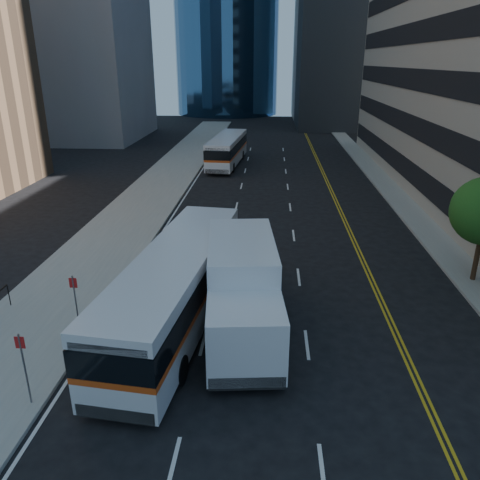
{
  "coord_description": "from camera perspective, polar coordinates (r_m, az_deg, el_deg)",
  "views": [
    {
      "loc": [
        -1.08,
        -13.44,
        10.21
      ],
      "look_at": [
        -2.32,
        5.74,
        2.8
      ],
      "focal_mm": 35.0,
      "sensor_mm": 36.0,
      "label": 1
    }
  ],
  "objects": [
    {
      "name": "ground",
      "position": [
        16.91,
        6.88,
        -16.23
      ],
      "size": [
        160.0,
        160.0,
        0.0
      ],
      "primitive_type": "plane",
      "color": "black",
      "rests_on": "ground"
    },
    {
      "name": "box_truck",
      "position": [
        18.12,
        0.31,
        -6.19
      ],
      "size": [
        3.31,
        7.76,
        3.61
      ],
      "rotation": [
        0.0,
        0.0,
        0.1
      ],
      "color": "silver",
      "rests_on": "ground"
    },
    {
      "name": "bus_front",
      "position": [
        19.05,
        -7.7,
        -5.55
      ],
      "size": [
        4.1,
        12.51,
        3.17
      ],
      "rotation": [
        0.0,
        0.0,
        -0.12
      ],
      "color": "silver",
      "rests_on": "ground"
    },
    {
      "name": "sidewalk_west",
      "position": [
        40.85,
        -9.82,
        6.41
      ],
      "size": [
        5.0,
        90.0,
        0.15
      ],
      "primitive_type": "cube",
      "color": "gray",
      "rests_on": "ground"
    },
    {
      "name": "sidewalk_east",
      "position": [
        41.01,
        17.89,
        5.75
      ],
      "size": [
        2.0,
        90.0,
        0.15
      ],
      "primitive_type": "cube",
      "color": "gray",
      "rests_on": "ground"
    },
    {
      "name": "bus_rear",
      "position": [
        49.15,
        -1.56,
        10.99
      ],
      "size": [
        3.42,
        11.51,
        2.93
      ],
      "rotation": [
        0.0,
        0.0,
        -0.08
      ],
      "color": "white",
      "rests_on": "ground"
    }
  ]
}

